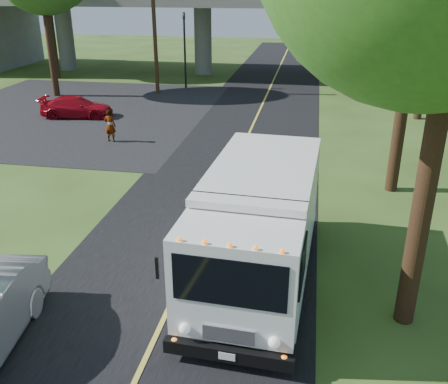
% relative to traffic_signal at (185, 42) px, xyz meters
% --- Properties ---
extents(ground, '(120.00, 120.00, 0.00)m').
position_rel_traffic_signal_xyz_m(ground, '(6.00, -26.00, -3.20)').
color(ground, '#324719').
rests_on(ground, ground).
extents(road, '(7.00, 90.00, 0.02)m').
position_rel_traffic_signal_xyz_m(road, '(6.00, -16.00, -3.19)').
color(road, black).
rests_on(road, ground).
extents(parking_lot, '(16.00, 18.00, 0.01)m').
position_rel_traffic_signal_xyz_m(parking_lot, '(-5.00, -8.00, -3.19)').
color(parking_lot, black).
rests_on(parking_lot, ground).
extents(lane_line, '(0.12, 90.00, 0.01)m').
position_rel_traffic_signal_xyz_m(lane_line, '(6.00, -16.00, -3.17)').
color(lane_line, gold).
rests_on(lane_line, road).
extents(overpass, '(54.00, 10.00, 7.30)m').
position_rel_traffic_signal_xyz_m(overpass, '(6.00, 6.00, 1.36)').
color(overpass, slate).
rests_on(overpass, ground).
extents(traffic_signal, '(0.18, 0.22, 5.20)m').
position_rel_traffic_signal_xyz_m(traffic_signal, '(0.00, 0.00, 0.00)').
color(traffic_signal, black).
rests_on(traffic_signal, ground).
extents(utility_pole, '(1.60, 0.26, 9.00)m').
position_rel_traffic_signal_xyz_m(utility_pole, '(-1.50, -2.00, 1.40)').
color(utility_pole, '#472D19').
rests_on(utility_pole, ground).
extents(step_van, '(3.00, 7.26, 2.99)m').
position_rel_traffic_signal_xyz_m(step_van, '(7.93, -23.88, -1.57)').
color(step_van, white).
rests_on(step_van, ground).
extents(red_sedan, '(4.24, 2.22, 1.17)m').
position_rel_traffic_signal_xyz_m(red_sedan, '(-4.11, -9.04, -2.61)').
color(red_sedan, '#A30A17').
rests_on(red_sedan, ground).
extents(pedestrian, '(0.62, 0.44, 1.59)m').
position_rel_traffic_signal_xyz_m(pedestrian, '(-0.43, -13.14, -2.40)').
color(pedestrian, gray).
rests_on(pedestrian, ground).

